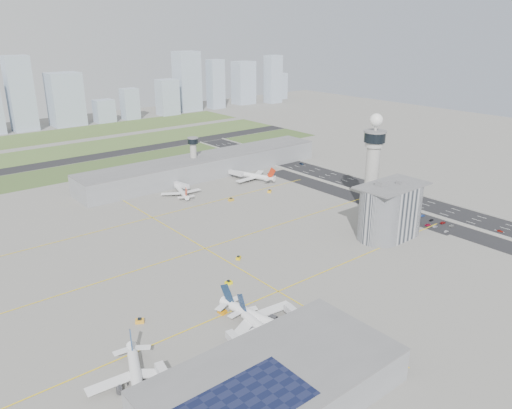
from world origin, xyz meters
TOP-DOWN VIEW (x-y plane):
  - ground at (0.00, 0.00)m, footprint 1000.00×1000.00m
  - grass_strip_0 at (-20.00, 225.00)m, footprint 480.00×50.00m
  - grass_strip_1 at (-20.00, 300.00)m, footprint 480.00×60.00m
  - grass_strip_2 at (-20.00, 380.00)m, footprint 480.00×70.00m
  - runway at (-20.00, 262.00)m, footprint 480.00×22.00m
  - highway at (115.00, 0.00)m, footprint 28.00×500.00m
  - barrier_left at (101.00, 0.00)m, footprint 0.60×500.00m
  - barrier_right at (129.00, 0.00)m, footprint 0.60×500.00m
  - landside_road at (90.00, -10.00)m, footprint 18.00×260.00m
  - parking_lot at (88.00, -22.00)m, footprint 20.00×44.00m
  - taxiway_line_h_0 at (-40.00, -30.00)m, footprint 260.00×0.60m
  - taxiway_line_h_1 at (-40.00, 30.00)m, footprint 260.00×0.60m
  - taxiway_line_h_2 at (-40.00, 90.00)m, footprint 260.00×0.60m
  - taxiway_line_v at (-40.00, 30.00)m, footprint 0.60×260.00m
  - control_tower at (72.00, 8.00)m, footprint 14.00×14.00m
  - secondary_tower at (30.00, 150.00)m, footprint 8.60×8.60m
  - admin_building at (51.99, -22.00)m, footprint 42.00×24.00m
  - terminal_pier at (40.00, 148.00)m, footprint 210.00×32.00m
  - near_terminal at (-88.07, -82.02)m, footprint 84.00×42.00m
  - airplane_near_a at (-119.36, -47.96)m, footprint 45.51×48.89m
  - airplane_near_b at (-68.21, -54.47)m, footprint 37.33×42.68m
  - airplane_near_c at (-63.96, -46.77)m, footprint 43.82×49.02m
  - airplane_far_a at (-2.16, 117.45)m, footprint 37.71×41.14m
  - airplane_far_b at (59.75, 115.00)m, footprint 48.94×52.80m
  - jet_bridge_near_0 at (-113.00, -61.00)m, footprint 5.39×14.31m
  - jet_bridge_near_1 at (-83.00, -61.00)m, footprint 5.39×14.31m
  - jet_bridge_near_2 at (-53.00, -61.00)m, footprint 5.39×14.31m
  - jet_bridge_far_0 at (2.00, 132.00)m, footprint 5.39×14.31m
  - jet_bridge_far_1 at (52.00, 132.00)m, footprint 5.39×14.31m
  - tug_0 at (-100.72, -13.12)m, footprint 4.19×3.79m
  - tug_1 at (-70.46, -28.70)m, footprint 3.09×4.02m
  - tug_2 at (-53.48, -10.11)m, footprint 3.39×2.49m
  - tug_3 at (-33.82, 8.04)m, footprint 3.72×3.56m
  - tug_4 at (17.72, 84.14)m, footprint 3.73×2.71m
  - tug_5 at (50.56, 81.31)m, footprint 4.23×4.07m
  - car_lot_0 at (82.47, -40.76)m, footprint 3.60×1.71m
  - car_lot_1 at (83.87, -32.53)m, footprint 3.88×1.50m
  - car_lot_2 at (83.13, -28.19)m, footprint 4.23×1.99m
  - car_lot_3 at (83.46, -17.93)m, footprint 4.49×1.99m
  - car_lot_4 at (82.37, -13.35)m, footprint 4.01×1.95m
  - car_lot_5 at (83.65, -4.12)m, footprint 3.45×1.55m
  - car_lot_6 at (93.22, -38.05)m, footprint 4.30×2.19m
  - car_lot_7 at (93.26, -32.02)m, footprint 4.44×1.84m
  - car_lot_8 at (91.85, -24.98)m, footprint 3.75×1.76m
  - car_lot_9 at (94.20, -17.27)m, footprint 3.72×1.49m
  - car_lot_10 at (92.92, -11.04)m, footprint 4.89×2.65m
  - car_lot_11 at (92.72, -5.40)m, footprint 4.51×1.95m
  - car_hw_0 at (107.61, -60.58)m, footprint 1.70×3.47m
  - car_hw_1 at (114.22, 37.76)m, footprint 1.56×3.89m
  - car_hw_2 at (122.46, 121.88)m, footprint 2.56×4.56m
  - car_hw_4 at (108.80, 179.98)m, footprint 2.10×3.98m
  - skyline_bldg_8 at (-19.42, 431.56)m, footprint 26.33×21.06m
  - skyline_bldg_9 at (30.27, 432.32)m, footprint 36.96×29.57m
  - skyline_bldg_10 at (73.27, 423.68)m, footprint 23.01×18.41m
  - skyline_bldg_11 at (108.28, 423.34)m, footprint 20.22×16.18m
  - skyline_bldg_12 at (162.17, 421.29)m, footprint 26.14×20.92m
  - skyline_bldg_13 at (201.27, 433.27)m, footprint 32.26×25.81m
  - skyline_bldg_14 at (244.74, 426.38)m, footprint 21.59×17.28m
  - skyline_bldg_15 at (302.83, 435.54)m, footprint 30.25×24.20m
  - skyline_bldg_16 at (345.49, 415.96)m, footprint 23.04×18.43m
  - skyline_bldg_17 at (382.05, 443.29)m, footprint 22.64×18.11m

SIDE VIEW (x-z plane):
  - ground at x=0.00m, z-range 0.00..0.00m
  - taxiway_line_h_0 at x=-40.00m, z-range 0.00..0.01m
  - taxiway_line_h_1 at x=-40.00m, z-range 0.00..0.01m
  - taxiway_line_h_2 at x=-40.00m, z-range 0.00..0.01m
  - taxiway_line_v at x=-40.00m, z-range 0.00..0.01m
  - grass_strip_0 at x=-20.00m, z-range 0.00..0.08m
  - grass_strip_1 at x=-20.00m, z-range 0.00..0.08m
  - grass_strip_2 at x=-20.00m, z-range 0.00..0.08m
  - landside_road at x=90.00m, z-range 0.00..0.08m
  - highway at x=115.00m, z-range 0.00..0.10m
  - parking_lot at x=88.00m, z-range 0.00..0.10m
  - runway at x=-20.00m, z-range 0.01..0.11m
  - car_lot_5 at x=83.65m, z-range 0.00..1.10m
  - car_hw_0 at x=107.61m, z-range 0.00..1.14m
  - car_lot_6 at x=93.22m, z-range 0.00..1.17m
  - car_lot_2 at x=83.13m, z-range 0.00..1.17m
  - car_lot_0 at x=82.47m, z-range 0.00..1.19m
  - barrier_left at x=101.00m, z-range 0.00..1.20m
  - barrier_right at x=129.00m, z-range 0.00..1.20m
  - car_hw_2 at x=122.46m, z-range 0.00..1.20m
  - car_lot_9 at x=94.20m, z-range 0.00..1.20m
  - car_lot_8 at x=91.85m, z-range 0.00..1.24m
  - car_hw_1 at x=114.22m, z-range 0.00..1.26m
  - car_lot_1 at x=83.87m, z-range 0.00..1.26m
  - car_lot_3 at x=83.46m, z-range 0.00..1.28m
  - car_lot_7 at x=93.26m, z-range 0.00..1.28m
  - car_hw_4 at x=108.80m, z-range 0.00..1.29m
  - car_lot_11 at x=92.72m, z-range 0.00..1.29m
  - car_lot_10 at x=92.92m, z-range 0.00..1.30m
  - car_lot_4 at x=82.37m, z-range 0.00..1.32m
  - tug_3 at x=-33.82m, z-range 0.00..1.79m
  - tug_2 at x=-53.48m, z-range 0.00..1.86m
  - tug_0 at x=-100.72m, z-range 0.00..2.01m
  - tug_5 at x=50.56m, z-range 0.00..2.03m
  - tug_4 at x=17.72m, z-range 0.00..2.07m
  - tug_1 at x=-70.46m, z-range 0.00..2.12m
  - jet_bridge_near_0 at x=-113.00m, z-range 0.00..5.70m
  - jet_bridge_near_1 at x=-83.00m, z-range 0.00..5.70m
  - jet_bridge_near_2 at x=-53.00m, z-range 0.00..5.70m
  - jet_bridge_far_0 at x=2.00m, z-range 0.00..5.70m
  - jet_bridge_far_1 at x=52.00m, z-range 0.00..5.70m
  - airplane_far_a at x=-2.16m, z-range 0.00..9.58m
  - airplane_near_a at x=-119.36m, z-range 0.00..11.04m
  - airplane_near_b at x=-68.21m, z-range 0.00..11.10m
  - airplane_far_b at x=59.75m, z-range 0.00..12.02m
  - airplane_near_c at x=-63.96m, z-range 0.00..12.07m
  - near_terminal at x=-88.07m, z-range -0.07..12.93m
  - terminal_pier at x=40.00m, z-range 0.00..15.80m
  - skyline_bldg_10 at x=73.27m, z-range 0.00..27.75m
  - admin_building at x=51.99m, z-range -1.45..32.05m
  - secondary_tower at x=30.00m, z-range 2.85..34.75m
  - skyline_bldg_11 at x=108.28m, z-range 0.00..38.97m
  - skyline_bldg_17 at x=382.05m, z-range 0.00..41.06m
  - skyline_bldg_12 at x=162.17m, z-range 0.00..46.89m
  - skyline_bldg_9 at x=30.27m, z-range 0.00..62.11m
  - skyline_bldg_15 at x=302.83m, z-range 0.00..63.40m
  - skyline_bldg_14 at x=244.74m, z-range 0.00..68.75m
  - control_tower at x=72.00m, z-range 2.79..67.29m
  - skyline_bldg_16 at x=345.49m, z-range 0.00..71.56m
  - skyline_bldg_13 at x=201.27m, z-range 0.00..81.20m
  - skyline_bldg_8 at x=-19.42m, z-range 0.00..83.39m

